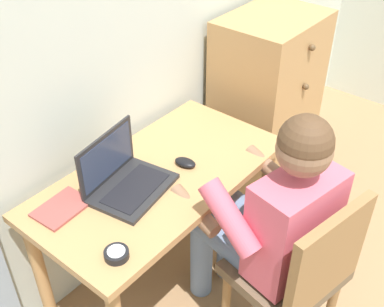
% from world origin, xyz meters
% --- Properties ---
extents(wall_back, '(4.80, 0.05, 2.50)m').
position_xyz_m(wall_back, '(0.00, 2.20, 1.25)').
color(wall_back, silver).
rests_on(wall_back, ground_plane).
extents(desk, '(1.16, 0.60, 0.75)m').
position_xyz_m(desk, '(-0.36, 1.83, 0.63)').
color(desk, tan).
rests_on(desk, ground_plane).
extents(dresser, '(0.60, 0.48, 1.13)m').
position_xyz_m(dresser, '(0.66, 1.92, 0.57)').
color(dresser, tan).
rests_on(dresser, ground_plane).
extents(chair, '(0.49, 0.47, 0.90)m').
position_xyz_m(chair, '(-0.26, 1.17, 0.51)').
color(chair, brown).
rests_on(chair, ground_plane).
extents(person_seated, '(0.60, 0.64, 1.22)m').
position_xyz_m(person_seated, '(-0.23, 1.35, 0.69)').
color(person_seated, '#6B84AD').
rests_on(person_seated, ground_plane).
extents(laptop, '(0.38, 0.30, 0.24)m').
position_xyz_m(laptop, '(-0.52, 1.88, 0.80)').
color(laptop, '#232326').
rests_on(laptop, desk).
extents(computer_mouse, '(0.07, 0.11, 0.03)m').
position_xyz_m(computer_mouse, '(-0.24, 1.78, 0.76)').
color(computer_mouse, black).
rests_on(computer_mouse, desk).
extents(desk_clock, '(0.09, 0.09, 0.03)m').
position_xyz_m(desk_clock, '(-0.80, 1.63, 0.76)').
color(desk_clock, black).
rests_on(desk_clock, desk).
extents(notebook_pad, '(0.22, 0.16, 0.01)m').
position_xyz_m(notebook_pad, '(-0.77, 1.98, 0.75)').
color(notebook_pad, '#994742').
rests_on(notebook_pad, desk).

